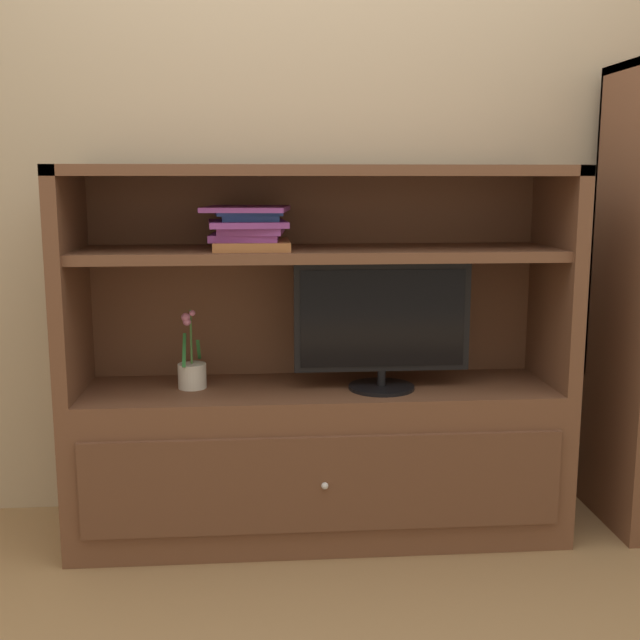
# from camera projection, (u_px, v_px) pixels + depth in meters

# --- Properties ---
(ground_plane) EXTENTS (8.00, 8.00, 0.00)m
(ground_plane) POSITION_uv_depth(u_px,v_px,m) (329.00, 585.00, 2.52)
(ground_plane) COLOR #99754C
(painted_rear_wall) EXTENTS (6.00, 0.10, 2.80)m
(painted_rear_wall) POSITION_uv_depth(u_px,v_px,m) (312.00, 148.00, 3.02)
(painted_rear_wall) COLOR tan
(painted_rear_wall) RESTS_ON ground_plane
(media_console) EXTENTS (1.75, 0.49, 1.33)m
(media_console) POSITION_uv_depth(u_px,v_px,m) (319.00, 417.00, 2.85)
(media_console) COLOR brown
(media_console) RESTS_ON ground_plane
(tv_monitor) EXTENTS (0.62, 0.23, 0.44)m
(tv_monitor) POSITION_uv_depth(u_px,v_px,m) (382.00, 325.00, 2.75)
(tv_monitor) COLOR black
(tv_monitor) RESTS_ON media_console
(potted_plant) EXTENTS (0.10, 0.14, 0.28)m
(potted_plant) POSITION_uv_depth(u_px,v_px,m) (192.00, 371.00, 2.79)
(potted_plant) COLOR beige
(potted_plant) RESTS_ON media_console
(magazine_stack) EXTENTS (0.31, 0.34, 0.14)m
(magazine_stack) POSITION_uv_depth(u_px,v_px,m) (249.00, 228.00, 2.70)
(magazine_stack) COLOR #A56638
(magazine_stack) RESTS_ON media_console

